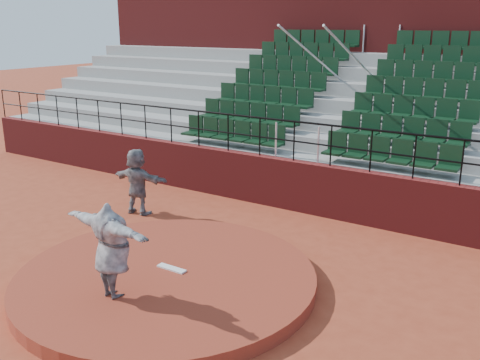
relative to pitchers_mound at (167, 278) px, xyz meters
name	(u,v)px	position (x,y,z in m)	size (l,w,h in m)	color
ground	(167,284)	(0.00, 0.00, -0.12)	(90.00, 90.00, 0.00)	#A13E24
pitchers_mound	(167,278)	(0.00, 0.00, 0.00)	(5.50, 5.50, 0.25)	maroon
pitching_rubber	(172,268)	(0.00, 0.15, 0.14)	(0.60, 0.15, 0.03)	white
boundary_wall	(293,185)	(0.00, 5.00, 0.53)	(24.00, 0.30, 1.30)	maroon
wall_railing	(294,132)	(0.00, 5.00, 1.90)	(24.04, 0.05, 1.03)	black
seating_deck	(348,131)	(0.00, 8.65, 1.32)	(24.00, 5.97, 4.63)	gray
press_box_facade	(394,55)	(0.00, 12.60, 3.43)	(24.00, 3.00, 7.10)	maroon
pitcher	(111,250)	(-0.16, -1.14, 0.95)	(2.03, 0.55, 1.65)	black
fielder	(137,181)	(-3.12, 2.59, 0.72)	(1.56, 0.50, 1.68)	black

